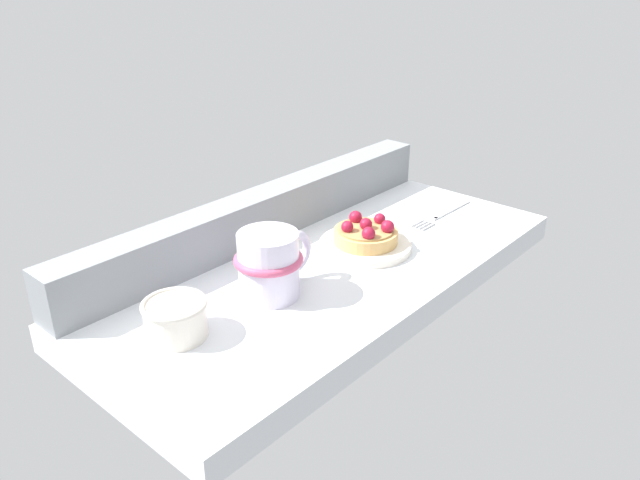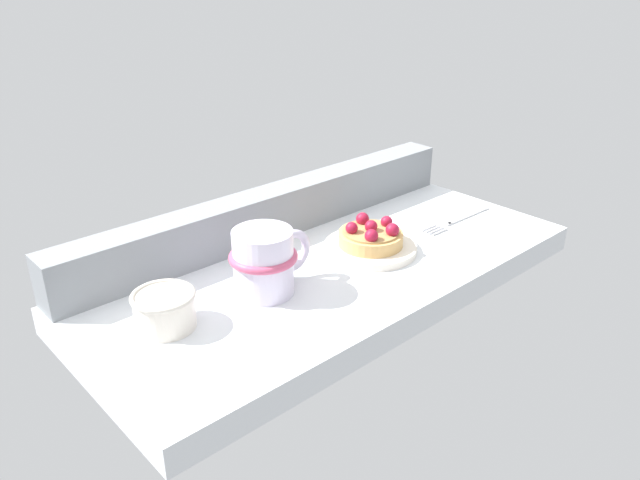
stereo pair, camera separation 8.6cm
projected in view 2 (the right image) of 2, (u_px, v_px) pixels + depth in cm
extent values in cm
cube|color=silver|center=(333.00, 275.00, 90.71)|extent=(73.41, 32.96, 3.82)
cube|color=gray|center=(272.00, 212.00, 97.60)|extent=(71.95, 5.31, 7.34)
cylinder|color=silver|center=(370.00, 248.00, 93.26)|extent=(13.80, 13.80, 1.07)
cylinder|color=silver|center=(370.00, 249.00, 93.37)|extent=(7.59, 7.59, 0.54)
cylinder|color=tan|center=(371.00, 238.00, 92.61)|extent=(9.60, 9.60, 1.97)
cylinder|color=#AB854F|center=(371.00, 231.00, 92.13)|extent=(8.45, 8.45, 0.30)
sphere|color=maroon|center=(371.00, 226.00, 91.78)|extent=(1.88, 1.88, 1.88)
sphere|color=maroon|center=(387.00, 222.00, 93.62)|extent=(1.79, 1.79, 1.79)
sphere|color=maroon|center=(363.00, 219.00, 94.43)|extent=(2.01, 2.01, 2.01)
sphere|color=maroon|center=(352.00, 228.00, 91.26)|extent=(1.83, 1.83, 1.83)
sphere|color=maroon|center=(371.00, 236.00, 88.96)|extent=(1.97, 1.97, 1.97)
sphere|color=maroon|center=(392.00, 230.00, 90.61)|extent=(2.01, 2.01, 2.01)
cylinder|color=silver|center=(262.00, 261.00, 80.74)|extent=(7.88, 7.88, 8.78)
torus|color=#C64C70|center=(262.00, 256.00, 80.38)|extent=(8.97, 8.97, 1.05)
torus|color=silver|center=(290.00, 250.00, 83.65)|extent=(6.06, 1.15, 6.06)
cube|color=#B7B7BC|center=(469.00, 215.00, 105.15)|extent=(10.70, 0.92, 0.60)
cube|color=#B7B7BC|center=(448.00, 223.00, 101.98)|extent=(1.21, 0.58, 0.60)
cube|color=#B7B7BC|center=(429.00, 227.00, 100.65)|extent=(3.50, 0.31, 0.60)
cube|color=#B7B7BC|center=(433.00, 228.00, 100.15)|extent=(3.50, 0.31, 0.60)
cube|color=#B7B7BC|center=(436.00, 230.00, 99.65)|extent=(3.50, 0.31, 0.60)
cube|color=#B7B7BC|center=(440.00, 231.00, 99.15)|extent=(3.50, 0.31, 0.60)
cylinder|color=silver|center=(165.00, 311.00, 74.01)|extent=(7.22, 7.22, 4.27)
torus|color=beige|center=(163.00, 296.00, 73.10)|extent=(7.67, 7.67, 0.60)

